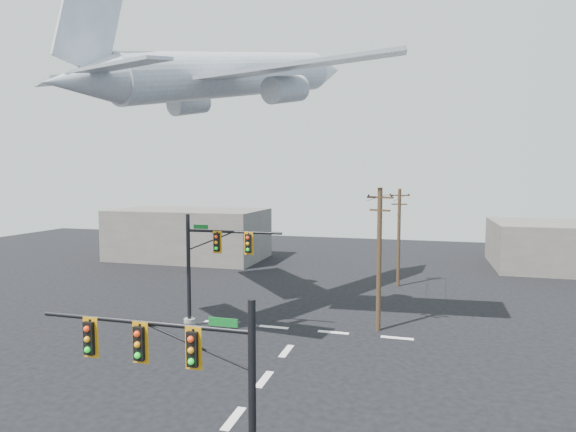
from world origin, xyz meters
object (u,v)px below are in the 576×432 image
(utility_pole_a, at_px, (379,257))
(airliner, at_px, (234,76))
(signal_mast_far, at_px, (207,268))
(signal_mast_near, at_px, (194,390))
(utility_pole_b, at_px, (399,235))

(utility_pole_a, relative_size, airliner, 0.34)
(signal_mast_far, distance_m, airliner, 13.84)
(signal_mast_near, distance_m, airliner, 25.32)
(signal_mast_near, bearing_deg, airliner, 108.51)
(utility_pole_a, bearing_deg, utility_pole_b, 111.84)
(signal_mast_near, relative_size, signal_mast_far, 0.97)
(signal_mast_near, relative_size, utility_pole_b, 0.82)
(utility_pole_b, distance_m, airliner, 20.43)
(signal_mast_near, height_order, airliner, airliner)
(signal_mast_near, xyz_separation_m, airliner, (-6.82, 20.36, 13.42))
(signal_mast_far, relative_size, utility_pole_b, 0.85)
(signal_mast_near, height_order, utility_pole_a, utility_pole_a)
(signal_mast_near, xyz_separation_m, signal_mast_far, (-7.09, 16.05, 0.27))
(utility_pole_a, xyz_separation_m, utility_pole_b, (0.62, 13.38, -0.20))
(signal_mast_near, relative_size, airliner, 0.27)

